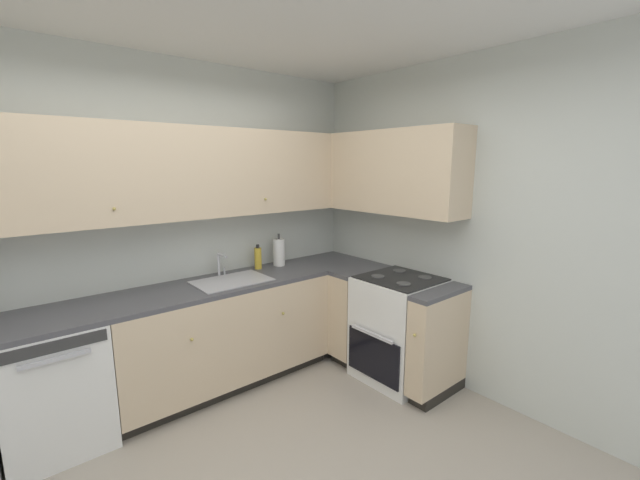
{
  "coord_description": "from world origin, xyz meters",
  "views": [
    {
      "loc": [
        -0.98,
        -1.54,
        1.83
      ],
      "look_at": [
        1.0,
        0.84,
        1.24
      ],
      "focal_mm": 22.47,
      "sensor_mm": 36.0,
      "label": 1
    }
  ],
  "objects_px": {
    "dishwasher": "(54,385)",
    "soap_bottle": "(258,258)",
    "paper_towel_roll": "(279,252)",
    "oven_range": "(399,327)"
  },
  "relations": [
    {
      "from": "paper_towel_roll",
      "to": "dishwasher",
      "type": "bearing_deg",
      "value": -175.09
    },
    {
      "from": "dishwasher",
      "to": "soap_bottle",
      "type": "relative_size",
      "value": 3.77
    },
    {
      "from": "dishwasher",
      "to": "soap_bottle",
      "type": "distance_m",
      "value": 1.75
    },
    {
      "from": "oven_range",
      "to": "soap_bottle",
      "type": "bearing_deg",
      "value": 125.5
    },
    {
      "from": "oven_range",
      "to": "paper_towel_roll",
      "type": "distance_m",
      "value": 1.29
    },
    {
      "from": "oven_range",
      "to": "soap_bottle",
      "type": "distance_m",
      "value": 1.4
    },
    {
      "from": "paper_towel_roll",
      "to": "oven_range",
      "type": "bearing_deg",
      "value": -62.72
    },
    {
      "from": "soap_bottle",
      "to": "paper_towel_roll",
      "type": "bearing_deg",
      "value": -5.23
    },
    {
      "from": "dishwasher",
      "to": "paper_towel_roll",
      "type": "xyz_separation_m",
      "value": [
        1.87,
        0.16,
        0.59
      ]
    },
    {
      "from": "oven_range",
      "to": "soap_bottle",
      "type": "height_order",
      "value": "soap_bottle"
    }
  ]
}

